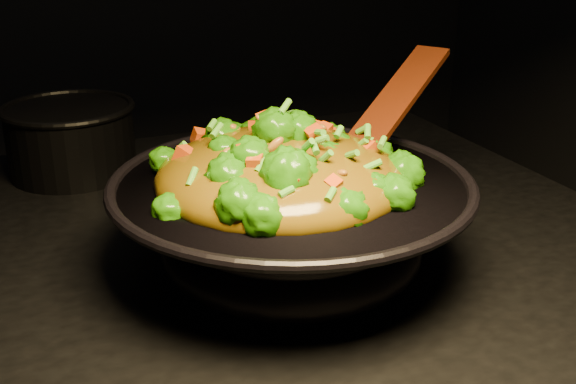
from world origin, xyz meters
name	(u,v)px	position (x,y,z in m)	size (l,w,h in m)	color
wok	(291,228)	(0.12, -0.11, 0.96)	(0.39, 0.39, 0.11)	black
stir_fry	(280,141)	(0.11, -0.11, 1.06)	(0.28, 0.28, 0.10)	#266D07
spatula	(384,115)	(0.26, -0.07, 1.06)	(0.30, 0.04, 0.01)	#340B03
back_pot	(71,139)	(-0.07, 0.32, 0.96)	(0.19, 0.19, 0.11)	black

